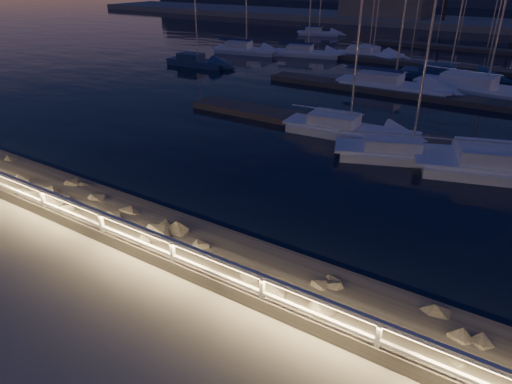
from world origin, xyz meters
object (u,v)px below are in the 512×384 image
sailboat_g (447,73)px  sailboat_n (367,54)px  sailboat_a (197,61)px  sailboat_c (407,151)px  guard_rail (145,237)px  sailboat_f (391,85)px  sailboat_j (306,52)px  sailboat_e (245,49)px  sailboat_l (482,88)px  sailboat_b (346,128)px  sailboat_m (318,32)px  sailboat_i (372,53)px

sailboat_g → sailboat_n: bearing=142.6°
sailboat_a → sailboat_c: bearing=-31.3°
guard_rail → sailboat_f: bearing=92.8°
sailboat_j → guard_rail: bearing=-82.6°
sailboat_f → sailboat_n: bearing=117.4°
sailboat_e → sailboat_n: sailboat_e is taller
sailboat_f → sailboat_g: size_ratio=1.11×
sailboat_n → sailboat_l: bearing=-45.8°
guard_rail → sailboat_j: 39.32m
sailboat_b → sailboat_e: size_ratio=0.99×
sailboat_j → sailboat_m: 16.97m
sailboat_c → sailboat_n: size_ratio=1.06×
sailboat_f → sailboat_g: sailboat_f is taller
sailboat_c → sailboat_g: 20.20m
sailboat_j → sailboat_b: bearing=-70.6°
sailboat_b → sailboat_m: sailboat_b is taller
sailboat_c → sailboat_l: (0.86, 15.82, 0.07)m
sailboat_g → sailboat_l: bearing=-56.6°
guard_rail → sailboat_j: (-13.73, 36.83, -0.96)m
sailboat_b → sailboat_f: sailboat_f is taller
sailboat_c → sailboat_l: bearing=65.1°
sailboat_c → sailboat_i: size_ratio=1.14×
sailboat_m → sailboat_n: (12.07, -13.09, 0.01)m
sailboat_e → sailboat_l: sailboat_l is taller
sailboat_a → sailboat_n: (12.09, 13.01, -0.01)m
sailboat_l → sailboat_n: 16.06m
sailboat_j → sailboat_m: bearing=99.0°
sailboat_g → sailboat_m: bearing=132.8°
sailboat_e → sailboat_n: (12.12, 4.78, -0.04)m
guard_rail → sailboat_i: sailboat_i is taller
sailboat_e → guard_rail: bearing=-69.7°
guard_rail → sailboat_m: sailboat_m is taller
sailboat_b → sailboat_l: bearing=67.6°
sailboat_c → sailboat_j: size_ratio=1.02×
sailboat_f → sailboat_m: size_ratio=1.44×
sailboat_n → sailboat_e: bearing=-166.2°
guard_rail → sailboat_l: sailboat_l is taller
sailboat_c → sailboat_n: sailboat_c is taller
guard_rail → sailboat_g: (1.18, 33.78, -0.96)m
sailboat_e → sailboat_j: sailboat_e is taller
sailboat_b → sailboat_e: sailboat_e is taller
sailboat_g → sailboat_l: 5.44m
sailboat_g → sailboat_j: (-14.91, 3.05, -0.00)m
sailboat_m → sailboat_n: sailboat_n is taller
sailboat_c → sailboat_i: sailboat_c is taller
sailboat_e → sailboat_f: (18.82, -7.88, 0.02)m
sailboat_a → sailboat_g: (21.30, 7.32, 0.00)m
sailboat_l → sailboat_m: 33.76m
sailboat_i → sailboat_n: (-0.28, -0.61, -0.00)m
sailboat_b → sailboat_n: (-7.90, 24.10, -0.02)m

